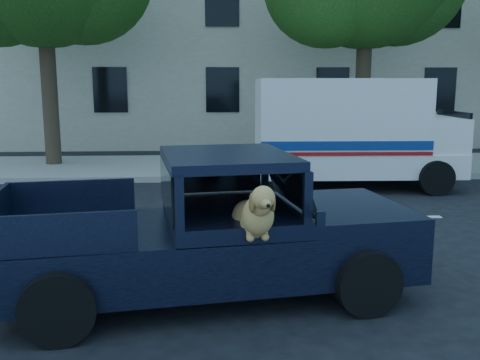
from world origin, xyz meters
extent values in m
plane|color=black|center=(0.00, 0.00, 0.00)|extent=(120.00, 120.00, 0.00)
cube|color=gray|center=(0.00, 9.20, 0.07)|extent=(60.00, 4.00, 0.15)
cylinder|color=#332619|center=(-4.00, 9.60, 2.20)|extent=(0.44, 0.44, 4.40)
cylinder|color=#332619|center=(5.00, 9.60, 2.20)|extent=(0.44, 0.44, 4.40)
cube|color=beige|center=(3.00, 16.50, 4.50)|extent=(26.00, 6.00, 9.00)
cube|color=black|center=(0.49, -0.02, 0.57)|extent=(4.91, 2.49, 0.59)
cube|color=black|center=(2.13, 0.23, 0.94)|extent=(1.61, 1.99, 0.14)
cube|color=black|center=(0.71, 0.01, 1.62)|extent=(1.64, 1.92, 0.11)
cube|color=black|center=(1.43, 0.12, 1.31)|extent=(0.46, 1.57, 0.51)
cube|color=black|center=(0.95, -0.36, 0.74)|extent=(0.57, 0.57, 0.34)
cube|color=black|center=(1.59, -0.99, 1.15)|extent=(0.10, 0.06, 0.14)
cube|color=silver|center=(3.98, 6.42, 0.61)|extent=(4.71, 2.21, 0.55)
cube|color=silver|center=(3.53, 6.43, 1.72)|extent=(3.82, 2.19, 1.66)
cube|color=silver|center=(5.81, 6.38, 1.28)|extent=(1.05, 2.08, 0.78)
cube|color=navy|center=(3.51, 5.37, 1.11)|extent=(3.77, 0.11, 0.20)
cube|color=#9E0F0F|center=(3.51, 5.37, 0.93)|extent=(3.77, 0.11, 0.08)
camera|label=1|loc=(0.52, -6.01, 2.47)|focal=40.00mm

